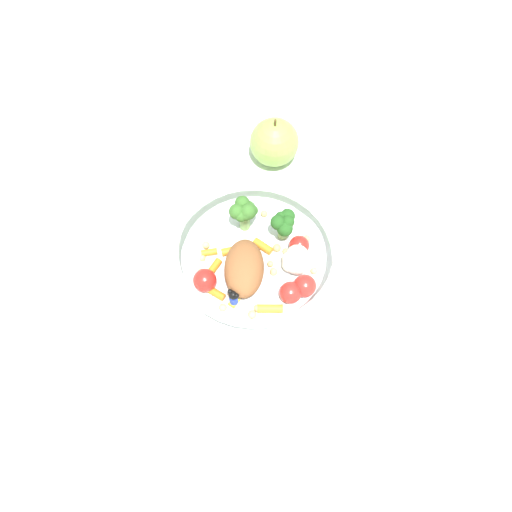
# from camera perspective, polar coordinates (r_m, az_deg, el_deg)

# --- Properties ---
(ground_plane) EXTENTS (2.40, 2.40, 0.00)m
(ground_plane) POSITION_cam_1_polar(r_m,az_deg,el_deg) (0.80, 0.95, -0.15)
(ground_plane) COLOR silver
(food_container) EXTENTS (0.23, 0.23, 0.07)m
(food_container) POSITION_cam_1_polar(r_m,az_deg,el_deg) (0.76, 0.18, -0.15)
(food_container) COLOR white
(food_container) RESTS_ON ground_plane
(loose_apple) EXTENTS (0.08, 0.08, 0.09)m
(loose_apple) POSITION_cam_1_polar(r_m,az_deg,el_deg) (0.87, 1.93, 11.78)
(loose_apple) COLOR #8CB74C
(loose_apple) RESTS_ON ground_plane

